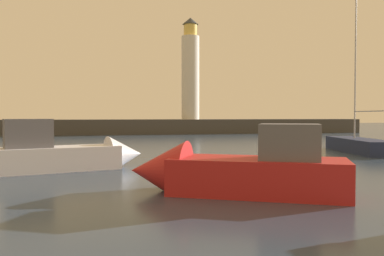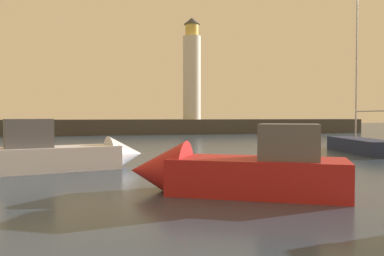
% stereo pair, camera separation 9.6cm
% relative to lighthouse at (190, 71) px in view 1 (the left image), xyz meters
% --- Properties ---
extents(ground_plane, '(220.00, 220.00, 0.00)m').
position_rel_lighthouse_xyz_m(ground_plane, '(-7.74, -31.55, -10.04)').
color(ground_plane, '#2D3D51').
extents(breakwater, '(73.20, 5.27, 2.30)m').
position_rel_lighthouse_xyz_m(breakwater, '(-7.74, 0.00, -8.89)').
color(breakwater, '#423F3D').
rests_on(breakwater, ground_plane).
extents(lighthouse, '(2.86, 2.86, 16.35)m').
position_rel_lighthouse_xyz_m(lighthouse, '(0.00, 0.00, 0.00)').
color(lighthouse, silver).
rests_on(lighthouse, breakwater).
extents(motorboat_0, '(8.54, 5.86, 3.12)m').
position_rel_lighthouse_xyz_m(motorboat_0, '(-8.79, -49.96, -9.18)').
color(motorboat_0, '#B21E1E').
rests_on(motorboat_0, ground_plane).
extents(motorboat_2, '(8.69, 4.58, 3.13)m').
position_rel_lighthouse_xyz_m(motorboat_2, '(-15.16, -41.85, -9.19)').
color(motorboat_2, silver).
rests_on(motorboat_2, ground_plane).
extents(sailboat_moored, '(3.70, 8.80, 13.20)m').
position_rel_lighthouse_xyz_m(sailboat_moored, '(6.41, -35.74, -9.44)').
color(sailboat_moored, '#1E284C').
rests_on(sailboat_moored, ground_plane).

